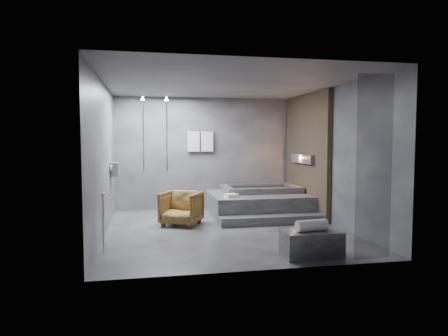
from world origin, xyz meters
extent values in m
plane|color=#2E2E31|center=(0.00, 0.00, 0.00)|extent=(5.00, 5.00, 0.00)
cube|color=#4D4D50|center=(0.00, 0.00, 2.80)|extent=(4.50, 5.00, 0.04)
cube|color=#38383E|center=(0.00, 2.50, 1.40)|extent=(4.50, 0.04, 2.80)
cube|color=#38383E|center=(0.00, -2.50, 1.40)|extent=(4.50, 0.04, 2.80)
cube|color=#38383E|center=(-2.25, 0.00, 1.40)|extent=(0.04, 5.00, 2.80)
cube|color=#38383E|center=(2.25, 0.00, 1.40)|extent=(0.04, 5.00, 2.80)
cube|color=#84694D|center=(2.19, 1.25, 1.40)|extent=(0.10, 2.40, 2.78)
cube|color=#FF9938|center=(2.11, 1.25, 1.30)|extent=(0.14, 1.20, 0.20)
cube|color=gray|center=(-2.16, 1.40, 1.10)|extent=(0.16, 0.42, 0.30)
imported|color=beige|center=(-2.15, 1.30, 1.05)|extent=(0.08, 0.08, 0.21)
imported|color=beige|center=(-2.15, 1.50, 1.03)|extent=(0.07, 0.07, 0.15)
cylinder|color=silver|center=(-1.00, 2.05, 1.90)|extent=(0.04, 0.04, 1.80)
cylinder|color=silver|center=(-1.55, 2.05, 1.90)|extent=(0.04, 0.04, 1.80)
cylinder|color=silver|center=(-0.15, 2.44, 1.95)|extent=(0.75, 0.02, 0.02)
cube|color=white|center=(-0.32, 2.42, 1.70)|extent=(0.30, 0.06, 0.50)
cube|color=white|center=(0.02, 2.42, 1.70)|extent=(0.30, 0.06, 0.50)
cylinder|color=silver|center=(-2.15, -1.20, 0.45)|extent=(0.04, 0.04, 0.90)
cube|color=black|center=(1.65, -2.45, 1.35)|extent=(0.55, 0.01, 2.60)
cube|color=#333336|center=(1.05, 1.45, 0.25)|extent=(2.20, 2.00, 0.50)
cube|color=#333336|center=(1.05, 0.27, 0.09)|extent=(2.20, 0.36, 0.18)
cube|color=#2E2E30|center=(0.91, -2.04, 0.19)|extent=(0.86, 0.47, 0.39)
imported|color=#452D11|center=(-0.79, 0.58, 0.34)|extent=(1.00, 1.01, 0.69)
cylinder|color=silver|center=(0.91, -2.05, 0.47)|extent=(0.49, 0.23, 0.17)
cube|color=white|center=(0.31, 0.86, 0.54)|extent=(0.32, 0.28, 0.07)
camera|label=1|loc=(-1.48, -7.52, 1.73)|focal=32.00mm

